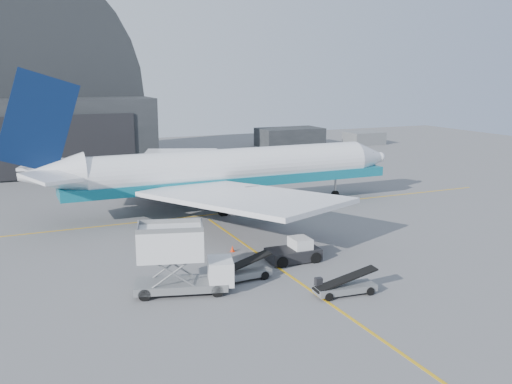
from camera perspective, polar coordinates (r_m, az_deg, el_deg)
name	(u,v)px	position (r m, az deg, el deg)	size (l,w,h in m)	color
ground	(281,269)	(48.02, 2.47, -7.74)	(200.00, 200.00, 0.00)	#565659
taxi_lines	(226,231)	(59.08, -3.01, -3.95)	(80.00, 42.12, 0.02)	#C99513
distant_bldg_a	(290,146)	(127.66, 3.39, 4.62)	(14.00, 8.00, 4.00)	black
distant_bldg_b	(364,144)	(132.97, 10.73, 4.72)	(8.00, 6.00, 2.80)	slate
airliner	(218,171)	(67.46, -3.82, 2.11)	(47.75, 46.30, 16.76)	white
catering_truck	(179,260)	(42.70, -7.66, -6.77)	(7.74, 4.55, 5.01)	slate
pushback_tug	(295,252)	(49.92, 3.87, -6.03)	(4.59, 2.79, 2.09)	black
belt_loader_a	(239,273)	(45.42, -1.68, -8.08)	(5.30, 2.14, 2.00)	slate
belt_loader_b	(344,287)	(43.16, 8.82, -9.36)	(5.00, 2.08, 1.88)	slate
traffic_cone	(232,249)	(52.49, -2.37, -5.69)	(0.39, 0.39, 0.57)	red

